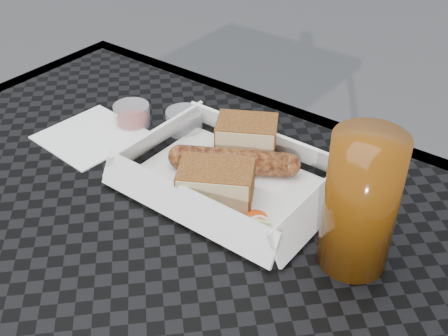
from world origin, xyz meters
name	(u,v)px	position (x,y,z in m)	size (l,w,h in m)	color
patio_table	(91,303)	(0.00, 0.00, 0.67)	(0.80, 0.80, 0.74)	black
food_tray	(229,183)	(0.05, 0.19, 0.75)	(0.22, 0.15, 0.00)	white
bratwurst	(234,161)	(0.04, 0.21, 0.76)	(0.15, 0.10, 0.03)	brown
bread_near	(247,137)	(0.03, 0.25, 0.77)	(0.08, 0.05, 0.05)	brown
bread_far	(216,183)	(0.06, 0.15, 0.77)	(0.08, 0.06, 0.04)	brown
veg_garnish	(253,227)	(0.12, 0.14, 0.75)	(0.03, 0.03, 0.00)	#DB3E09
napkin	(92,136)	(-0.16, 0.16, 0.75)	(0.12, 0.12, 0.00)	white
condiment_cup_sauce	(132,115)	(-0.14, 0.22, 0.76)	(0.05, 0.05, 0.03)	maroon
condiment_cup_empty	(184,121)	(-0.07, 0.25, 0.76)	(0.05, 0.05, 0.03)	silver
drink_glass	(361,203)	(0.23, 0.16, 0.82)	(0.07, 0.07, 0.15)	#5C2E07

